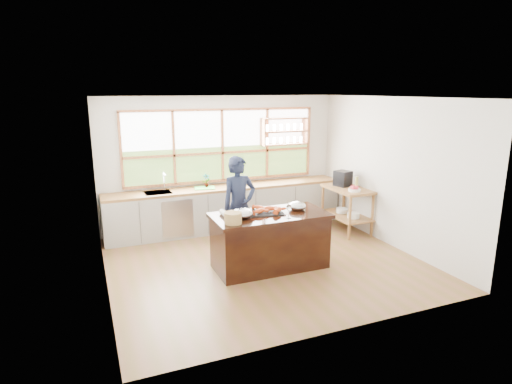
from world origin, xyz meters
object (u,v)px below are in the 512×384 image
espresso_machine (343,178)px  wicker_basket (233,218)px  island (270,241)px  cook (239,206)px

espresso_machine → wicker_basket: espresso_machine is taller
island → cook: 0.90m
island → cook: size_ratio=1.07×
cook → wicker_basket: (-0.46, -1.00, 0.12)m
cook → wicker_basket: size_ratio=6.66×
espresso_machine → cook: bearing=176.5°
island → espresso_machine: bearing=30.3°
island → cook: cook is taller
island → espresso_machine: 2.61m
cook → espresso_machine: (2.44, 0.53, 0.19)m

